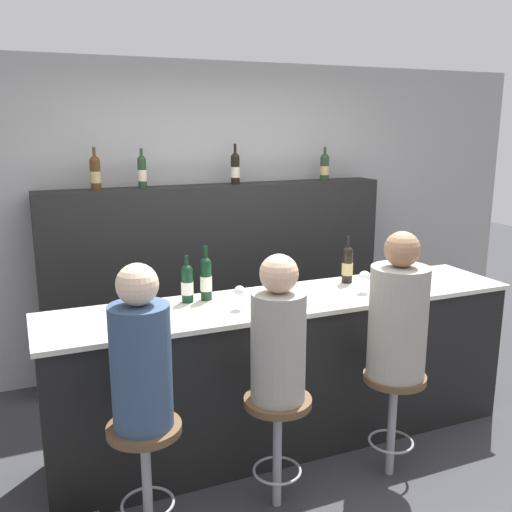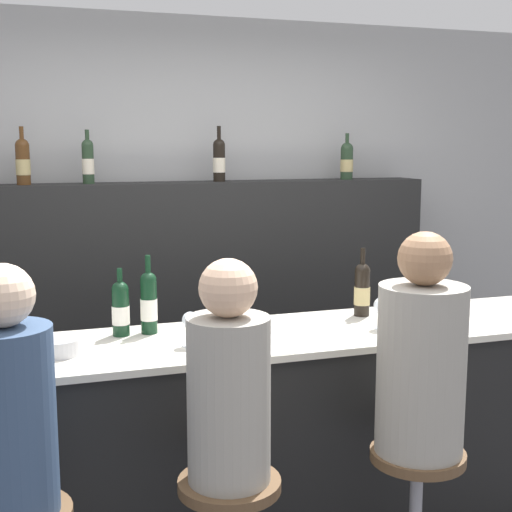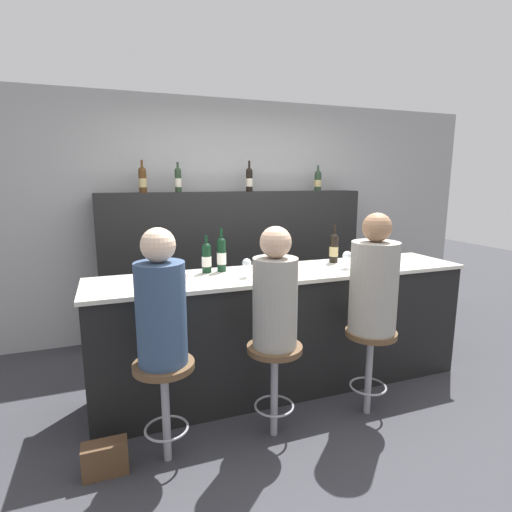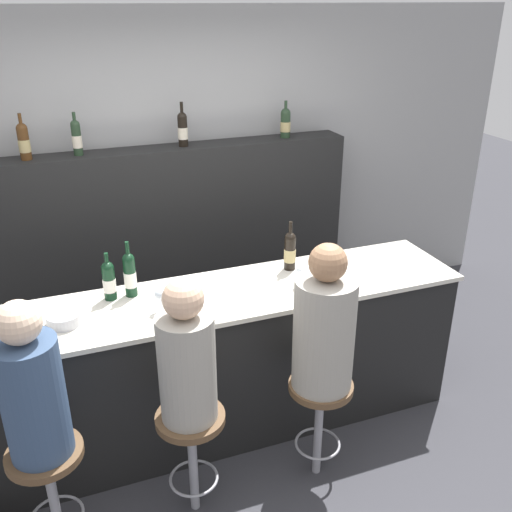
{
  "view_description": "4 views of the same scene",
  "coord_description": "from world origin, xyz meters",
  "px_view_note": "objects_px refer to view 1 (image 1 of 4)",
  "views": [
    {
      "loc": [
        -1.55,
        -2.83,
        2.08
      ],
      "look_at": [
        -0.22,
        0.32,
        1.29
      ],
      "focal_mm": 40.0,
      "sensor_mm": 36.0,
      "label": 1
    },
    {
      "loc": [
        -1.0,
        -2.57,
        1.83
      ],
      "look_at": [
        -0.08,
        0.24,
        1.36
      ],
      "focal_mm": 50.0,
      "sensor_mm": 36.0,
      "label": 2
    },
    {
      "loc": [
        -1.32,
        -2.57,
        1.73
      ],
      "look_at": [
        -0.23,
        0.39,
        1.12
      ],
      "focal_mm": 28.0,
      "sensor_mm": 36.0,
      "label": 3
    },
    {
      "loc": [
        -0.86,
        -2.62,
        2.63
      ],
      "look_at": [
        0.24,
        0.29,
        1.22
      ],
      "focal_mm": 40.0,
      "sensor_mm": 36.0,
      "label": 4
    }
  ],
  "objects_px": {
    "wine_bottle_counter_0": "(187,283)",
    "wine_bottle_counter_2": "(347,264)",
    "bar_stool_left": "(145,451)",
    "guest_seated_left": "(141,356)",
    "wine_bottle_backbar_3": "(325,167)",
    "bar_stool_middle": "(278,422)",
    "wine_bottle_backbar_2": "(235,168)",
    "wine_glass_0": "(240,293)",
    "wine_bottle_counter_1": "(206,278)",
    "guest_seated_middle": "(278,336)",
    "wine_bottle_backbar_1": "(142,171)",
    "metal_bowl": "(151,312)",
    "wine_glass_1": "(365,277)",
    "wine_bottle_backbar_0": "(95,173)",
    "guest_seated_right": "(398,315)",
    "bar_stool_right": "(393,397)"
  },
  "relations": [
    {
      "from": "wine_bottle_counter_0",
      "to": "wine_bottle_counter_2",
      "type": "height_order",
      "value": "wine_bottle_counter_2"
    },
    {
      "from": "bar_stool_left",
      "to": "guest_seated_left",
      "type": "distance_m",
      "value": 0.5
    },
    {
      "from": "wine_bottle_backbar_3",
      "to": "bar_stool_middle",
      "type": "distance_m",
      "value": 2.63
    },
    {
      "from": "wine_bottle_backbar_2",
      "to": "bar_stool_middle",
      "type": "bearing_deg",
      "value": -104.53
    },
    {
      "from": "guest_seated_left",
      "to": "wine_bottle_backbar_2",
      "type": "bearing_deg",
      "value": 57.48
    },
    {
      "from": "wine_glass_0",
      "to": "guest_seated_left",
      "type": "xyz_separation_m",
      "value": [
        -0.71,
        -0.52,
        -0.09
      ]
    },
    {
      "from": "wine_bottle_counter_0",
      "to": "guest_seated_left",
      "type": "bearing_deg",
      "value": -120.54
    },
    {
      "from": "wine_bottle_backbar_3",
      "to": "bar_stool_left",
      "type": "relative_size",
      "value": 0.45
    },
    {
      "from": "wine_bottle_counter_1",
      "to": "wine_bottle_backbar_3",
      "type": "distance_m",
      "value": 1.96
    },
    {
      "from": "wine_bottle_backbar_2",
      "to": "bar_stool_left",
      "type": "bearing_deg",
      "value": -122.52
    },
    {
      "from": "wine_bottle_counter_2",
      "to": "guest_seated_middle",
      "type": "relative_size",
      "value": 0.42
    },
    {
      "from": "wine_bottle_backbar_1",
      "to": "wine_glass_0",
      "type": "height_order",
      "value": "wine_bottle_backbar_1"
    },
    {
      "from": "wine_bottle_counter_2",
      "to": "bar_stool_left",
      "type": "relative_size",
      "value": 0.51
    },
    {
      "from": "wine_bottle_counter_0",
      "to": "metal_bowl",
      "type": "bearing_deg",
      "value": -143.49
    },
    {
      "from": "wine_bottle_backbar_1",
      "to": "wine_glass_1",
      "type": "xyz_separation_m",
      "value": [
        1.15,
        -1.39,
        -0.63
      ]
    },
    {
      "from": "wine_bottle_backbar_1",
      "to": "wine_bottle_backbar_2",
      "type": "xyz_separation_m",
      "value": [
        0.77,
        -0.0,
        0.0
      ]
    },
    {
      "from": "wine_bottle_backbar_0",
      "to": "metal_bowl",
      "type": "height_order",
      "value": "wine_bottle_backbar_0"
    },
    {
      "from": "guest_seated_right",
      "to": "guest_seated_left",
      "type": "bearing_deg",
      "value": 180.0
    },
    {
      "from": "metal_bowl",
      "to": "wine_bottle_backbar_0",
      "type": "bearing_deg",
      "value": 93.77
    },
    {
      "from": "bar_stool_middle",
      "to": "guest_seated_right",
      "type": "bearing_deg",
      "value": 0.0
    },
    {
      "from": "wine_bottle_backbar_2",
      "to": "guest_seated_right",
      "type": "height_order",
      "value": "wine_bottle_backbar_2"
    },
    {
      "from": "wine_glass_1",
      "to": "bar_stool_left",
      "type": "bearing_deg",
      "value": -162.0
    },
    {
      "from": "guest_seated_left",
      "to": "bar_stool_right",
      "type": "distance_m",
      "value": 1.56
    },
    {
      "from": "wine_glass_0",
      "to": "metal_bowl",
      "type": "bearing_deg",
      "value": 174.58
    },
    {
      "from": "wine_bottle_counter_0",
      "to": "wine_bottle_counter_1",
      "type": "xyz_separation_m",
      "value": [
        0.12,
        -0.0,
        0.02
      ]
    },
    {
      "from": "wine_bottle_counter_0",
      "to": "wine_bottle_backbar_0",
      "type": "height_order",
      "value": "wine_bottle_backbar_0"
    },
    {
      "from": "bar_stool_left",
      "to": "wine_glass_0",
      "type": "bearing_deg",
      "value": 36.19
    },
    {
      "from": "metal_bowl",
      "to": "bar_stool_right",
      "type": "bearing_deg",
      "value": -23.53
    },
    {
      "from": "wine_bottle_backbar_0",
      "to": "bar_stool_middle",
      "type": "xyz_separation_m",
      "value": [
        0.63,
        -1.91,
        -1.22
      ]
    },
    {
      "from": "wine_bottle_backbar_2",
      "to": "wine_bottle_backbar_0",
      "type": "bearing_deg",
      "value": 180.0
    },
    {
      "from": "wine_bottle_counter_2",
      "to": "bar_stool_left",
      "type": "distance_m",
      "value": 1.9
    },
    {
      "from": "metal_bowl",
      "to": "bar_stool_right",
      "type": "relative_size",
      "value": 0.29
    },
    {
      "from": "wine_bottle_counter_1",
      "to": "metal_bowl",
      "type": "xyz_separation_m",
      "value": [
        -0.4,
        -0.21,
        -0.11
      ]
    },
    {
      "from": "bar_stool_left",
      "to": "bar_stool_middle",
      "type": "bearing_deg",
      "value": 0.0
    },
    {
      "from": "wine_bottle_backbar_2",
      "to": "bar_stool_right",
      "type": "bearing_deg",
      "value": -82.11
    },
    {
      "from": "bar_stool_left",
      "to": "wine_bottle_backbar_0",
      "type": "bearing_deg",
      "value": 87.33
    },
    {
      "from": "wine_bottle_counter_2",
      "to": "bar_stool_middle",
      "type": "xyz_separation_m",
      "value": [
        -0.9,
        -0.78,
        -0.62
      ]
    },
    {
      "from": "wine_bottle_counter_2",
      "to": "wine_bottle_backbar_1",
      "type": "xyz_separation_m",
      "value": [
        -1.18,
        1.13,
        0.6
      ]
    },
    {
      "from": "wine_bottle_backbar_2",
      "to": "wine_bottle_backbar_3",
      "type": "height_order",
      "value": "wine_bottle_backbar_2"
    },
    {
      "from": "wine_bottle_counter_0",
      "to": "wine_bottle_backbar_3",
      "type": "distance_m",
      "value": 2.06
    },
    {
      "from": "wine_bottle_backbar_1",
      "to": "metal_bowl",
      "type": "relative_size",
      "value": 1.62
    },
    {
      "from": "bar_stool_right",
      "to": "bar_stool_middle",
      "type": "bearing_deg",
      "value": 180.0
    },
    {
      "from": "wine_glass_0",
      "to": "guest_seated_right",
      "type": "distance_m",
      "value": 0.93
    },
    {
      "from": "wine_bottle_counter_2",
      "to": "bar_stool_right",
      "type": "relative_size",
      "value": 0.51
    },
    {
      "from": "wine_bottle_backbar_2",
      "to": "wine_glass_0",
      "type": "height_order",
      "value": "wine_bottle_backbar_2"
    },
    {
      "from": "wine_glass_0",
      "to": "bar_stool_right",
      "type": "relative_size",
      "value": 0.22
    },
    {
      "from": "wine_bottle_backbar_1",
      "to": "wine_glass_0",
      "type": "distance_m",
      "value": 1.55
    },
    {
      "from": "wine_bottle_counter_0",
      "to": "guest_seated_right",
      "type": "bearing_deg",
      "value": -37.11
    },
    {
      "from": "guest_seated_left",
      "to": "bar_stool_middle",
      "type": "relative_size",
      "value": 1.25
    },
    {
      "from": "bar_stool_left",
      "to": "guest_seated_left",
      "type": "bearing_deg",
      "value": 0.0
    }
  ]
}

